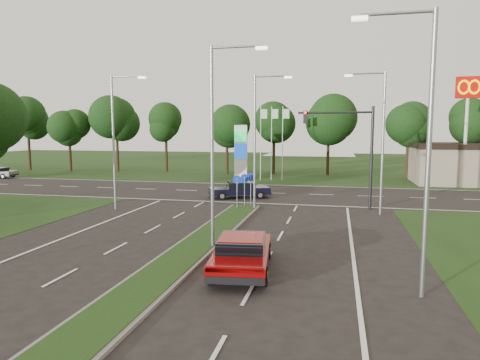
# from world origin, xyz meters

# --- Properties ---
(ground) EXTENTS (160.00, 160.00, 0.00)m
(ground) POSITION_xyz_m (0.00, 0.00, 0.00)
(ground) COLOR black
(ground) RESTS_ON ground
(verge_far) EXTENTS (160.00, 50.00, 0.02)m
(verge_far) POSITION_xyz_m (0.00, 55.00, 0.00)
(verge_far) COLOR black
(verge_far) RESTS_ON ground
(cross_road) EXTENTS (160.00, 12.00, 0.02)m
(cross_road) POSITION_xyz_m (0.00, 24.00, 0.00)
(cross_road) COLOR black
(cross_road) RESTS_ON ground
(median_kerb) EXTENTS (2.00, 26.00, 0.12)m
(median_kerb) POSITION_xyz_m (0.00, 4.00, 0.06)
(median_kerb) COLOR slate
(median_kerb) RESTS_ON ground
(streetlight_median_near) EXTENTS (2.53, 0.22, 9.00)m
(streetlight_median_near) POSITION_xyz_m (1.00, 6.00, 5.08)
(streetlight_median_near) COLOR gray
(streetlight_median_near) RESTS_ON ground
(streetlight_median_far) EXTENTS (2.53, 0.22, 9.00)m
(streetlight_median_far) POSITION_xyz_m (1.00, 16.00, 5.08)
(streetlight_median_far) COLOR gray
(streetlight_median_far) RESTS_ON ground
(streetlight_left_far) EXTENTS (2.53, 0.22, 9.00)m
(streetlight_left_far) POSITION_xyz_m (-8.30, 14.00, 5.08)
(streetlight_left_far) COLOR gray
(streetlight_left_far) RESTS_ON ground
(streetlight_right_far) EXTENTS (2.53, 0.22, 9.00)m
(streetlight_right_far) POSITION_xyz_m (8.80, 16.00, 5.08)
(streetlight_right_far) COLOR gray
(streetlight_right_far) RESTS_ON ground
(streetlight_right_near) EXTENTS (2.53, 0.22, 9.00)m
(streetlight_right_near) POSITION_xyz_m (8.80, 2.00, 5.08)
(streetlight_right_near) COLOR gray
(streetlight_right_near) RESTS_ON ground
(traffic_signal) EXTENTS (5.10, 0.42, 7.00)m
(traffic_signal) POSITION_xyz_m (7.19, 18.00, 4.65)
(traffic_signal) COLOR black
(traffic_signal) RESTS_ON ground
(median_signs) EXTENTS (1.16, 1.76, 2.38)m
(median_signs) POSITION_xyz_m (0.00, 16.40, 1.71)
(median_signs) COLOR gray
(median_signs) RESTS_ON ground
(gas_pylon) EXTENTS (5.80, 1.26, 8.00)m
(gas_pylon) POSITION_xyz_m (-3.79, 33.05, 3.20)
(gas_pylon) COLOR silver
(gas_pylon) RESTS_ON ground
(mcdonalds_sign) EXTENTS (2.20, 0.47, 10.40)m
(mcdonalds_sign) POSITION_xyz_m (18.00, 31.97, 7.99)
(mcdonalds_sign) COLOR silver
(mcdonalds_sign) RESTS_ON ground
(treeline_far) EXTENTS (6.00, 6.00, 9.90)m
(treeline_far) POSITION_xyz_m (0.10, 39.93, 6.83)
(treeline_far) COLOR black
(treeline_far) RESTS_ON ground
(red_sedan) EXTENTS (2.60, 5.14, 1.36)m
(red_sedan) POSITION_xyz_m (2.77, 3.26, 0.73)
(red_sedan) COLOR maroon
(red_sedan) RESTS_ON ground
(navy_sedan) EXTENTS (5.10, 3.61, 1.30)m
(navy_sedan) POSITION_xyz_m (-1.33, 20.75, 0.70)
(navy_sedan) COLOR black
(navy_sedan) RESTS_ON ground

